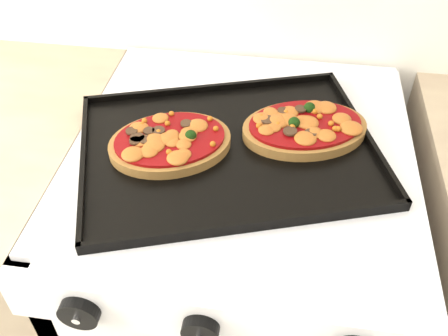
% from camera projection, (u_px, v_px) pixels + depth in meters
% --- Properties ---
extents(stove, '(0.60, 0.60, 0.91)m').
position_uv_depth(stove, '(237.00, 290.00, 1.18)').
color(stove, white).
rests_on(stove, floor).
extents(control_panel, '(0.60, 0.02, 0.09)m').
position_uv_depth(control_panel, '(213.00, 318.00, 0.68)').
color(control_panel, white).
rests_on(control_panel, stove).
extents(knob_left, '(0.06, 0.02, 0.06)m').
position_uv_depth(knob_left, '(79.00, 313.00, 0.69)').
color(knob_left, black).
rests_on(knob_left, control_panel).
extents(knob_center, '(0.05, 0.02, 0.05)m').
position_uv_depth(knob_center, '(200.00, 330.00, 0.67)').
color(knob_center, black).
rests_on(knob_center, control_panel).
extents(baking_tray, '(0.58, 0.50, 0.02)m').
position_uv_depth(baking_tray, '(228.00, 147.00, 0.85)').
color(baking_tray, black).
rests_on(baking_tray, stove).
extents(pizza_left, '(0.25, 0.22, 0.03)m').
position_uv_depth(pizza_left, '(170.00, 141.00, 0.84)').
color(pizza_left, olive).
rests_on(pizza_left, baking_tray).
extents(pizza_right, '(0.25, 0.20, 0.03)m').
position_uv_depth(pizza_right, '(305.00, 127.00, 0.86)').
color(pizza_right, olive).
rests_on(pizza_right, baking_tray).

